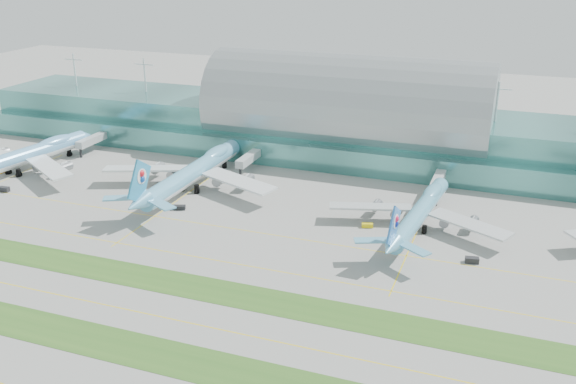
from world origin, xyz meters
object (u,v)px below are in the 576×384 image
at_px(terminal, 347,123).
at_px(airliner_a, 21,156).
at_px(airliner_c, 420,211).
at_px(airliner_b, 194,171).

distance_m(terminal, airliner_a, 134.52).
bearing_deg(airliner_c, terminal, 128.30).
relative_size(terminal, airliner_b, 4.22).
bearing_deg(terminal, airliner_b, -125.36).
height_order(airliner_a, airliner_b, airliner_b).
bearing_deg(airliner_b, terminal, 55.30).
bearing_deg(terminal, airliner_c, -57.44).
relative_size(terminal, airliner_c, 5.03).
bearing_deg(airliner_b, airliner_a, -173.19).
relative_size(airliner_a, airliner_c, 1.16).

